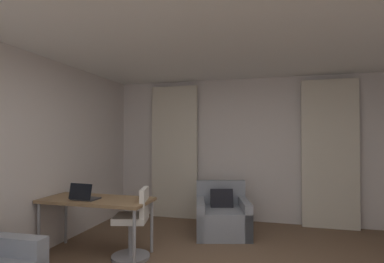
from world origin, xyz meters
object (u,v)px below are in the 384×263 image
object	(u,v)px
desk_chair	(134,227)
desk	(97,203)
laptop	(84,196)
armchair	(222,217)

from	to	relation	value
desk_chair	desk	bearing A→B (deg)	-179.44
laptop	armchair	bearing A→B (deg)	41.61
desk_chair	laptop	size ratio (longest dim) A/B	2.64
desk	armchair	bearing A→B (deg)	41.25
armchair	desk	size ratio (longest dim) A/B	0.71
laptop	desk_chair	bearing A→B (deg)	10.51
desk	desk_chair	distance (m)	0.60
desk_chair	laptop	xyz separation A→B (m)	(-0.64, -0.12, 0.37)
armchair	laptop	size ratio (longest dim) A/B	3.06
desk	desk_chair	size ratio (longest dim) A/B	1.63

